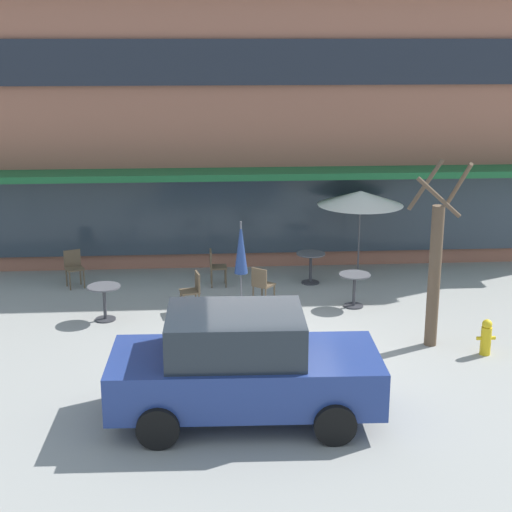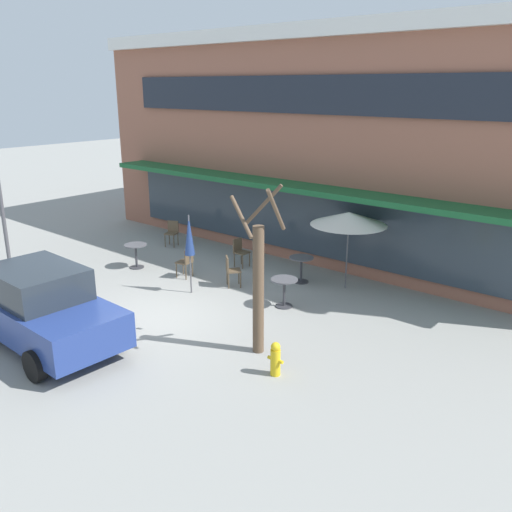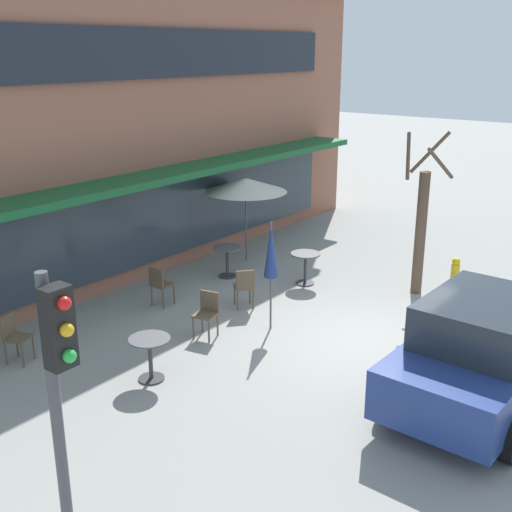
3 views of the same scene
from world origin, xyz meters
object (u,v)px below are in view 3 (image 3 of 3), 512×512
cafe_chair_0 (14,334)px  patio_umbrella_green_folded (246,185)px  patio_umbrella_cream_folded (271,251)px  street_tree (421,225)px  fire_hydrant (455,272)px  cafe_table_near_wall (305,263)px  cafe_table_streetside (150,352)px  cafe_chair_1 (160,283)px  cafe_table_by_tree (227,257)px  cafe_chair_3 (207,311)px  cafe_chair_2 (244,285)px  traffic_light_pole (59,383)px  parked_sedan (484,350)px

cafe_chair_0 → patio_umbrella_green_folded: bearing=2.3°
patio_umbrella_cream_folded → street_tree: street_tree is taller
fire_hydrant → cafe_table_near_wall: bearing=124.5°
cafe_table_streetside → cafe_chair_0: bearing=112.9°
patio_umbrella_green_folded → fire_hydrant: size_ratio=3.12×
patio_umbrella_cream_folded → cafe_table_streetside: bearing=172.5°
cafe_chair_1 → patio_umbrella_green_folded: bearing=7.3°
patio_umbrella_green_folded → cafe_table_streetside: bearing=-155.9°
cafe_table_by_tree → cafe_chair_3: (-2.84, -1.87, 0.01)m
street_tree → fire_hydrant: 1.63m
cafe_table_near_wall → cafe_chair_2: cafe_chair_2 is taller
patio_umbrella_cream_folded → traffic_light_pole: size_ratio=0.65×
patio_umbrella_green_folded → cafe_chair_1: bearing=-172.7°
cafe_chair_3 → parked_sedan: (0.82, -5.01, 0.35)m
patio_umbrella_cream_folded → fire_hydrant: 5.13m
cafe_table_by_tree → street_tree: street_tree is taller
patio_umbrella_green_folded → cafe_chair_0: size_ratio=2.47×
cafe_chair_0 → fire_hydrant: cafe_chair_0 is taller
cafe_chair_0 → traffic_light_pole: bearing=-116.5°
cafe_table_by_tree → cafe_table_streetside: bearing=-154.3°
cafe_table_by_tree → fire_hydrant: bearing=-59.8°
cafe_chair_1 → cafe_chair_3: 1.89m
cafe_table_near_wall → traffic_light_pole: traffic_light_pole is taller
traffic_light_pole → patio_umbrella_cream_folded: bearing=18.5°
cafe_chair_1 → street_tree: bearing=-44.3°
cafe_chair_3 → cafe_table_streetside: bearing=-168.2°
cafe_table_streetside → patio_umbrella_cream_folded: bearing=-7.5°
patio_umbrella_green_folded → fire_hydrant: (1.46, -5.06, -1.67)m
cafe_table_by_tree → patio_umbrella_cream_folded: patio_umbrella_cream_folded is taller
traffic_light_pole → cafe_table_by_tree: bearing=30.3°
cafe_chair_0 → traffic_light_pole: (-2.43, -4.88, 1.77)m
patio_umbrella_green_folded → patio_umbrella_cream_folded: same height
cafe_chair_2 → cafe_chair_3: size_ratio=1.00×
traffic_light_pole → cafe_chair_2: bearing=25.0°
patio_umbrella_cream_folded → cafe_chair_1: (-0.50, 2.59, -1.10)m
fire_hydrant → cafe_chair_2: bearing=142.6°
street_tree → traffic_light_pole: size_ratio=1.07×
patio_umbrella_green_folded → cafe_chair_3: size_ratio=2.47×
cafe_chair_1 → fire_hydrant: bearing=-42.4°
cafe_chair_0 → street_tree: (7.53, -4.22, 1.07)m
cafe_chair_1 → patio_umbrella_cream_folded: bearing=-79.1°
cafe_table_near_wall → cafe_table_by_tree: bearing=112.4°
cafe_chair_2 → fire_hydrant: size_ratio=1.26×
cafe_table_by_tree → cafe_chair_0: size_ratio=0.85×
cafe_chair_2 → street_tree: size_ratio=0.24×
cafe_table_near_wall → patio_umbrella_green_folded: patio_umbrella_green_folded is taller
patio_umbrella_cream_folded → cafe_chair_0: patio_umbrella_cream_folded is taller
fire_hydrant → patio_umbrella_cream_folded: bearing=156.1°
cafe_chair_2 → parked_sedan: bearing=-97.6°
cafe_chair_1 → cafe_chair_2: (1.01, -1.52, 0.00)m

